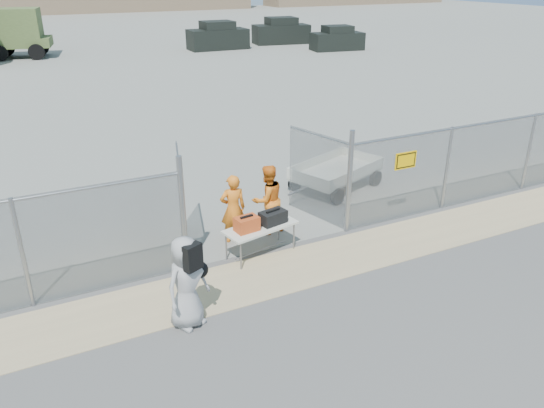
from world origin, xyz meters
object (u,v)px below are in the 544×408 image
utility_trailer (336,174)px  folding_table (261,240)px  security_worker_right (268,199)px  security_worker_left (233,209)px  visitor (187,282)px

utility_trailer → folding_table: bearing=-165.1°
folding_table → security_worker_right: bearing=44.1°
security_worker_left → visitor: (-1.92, -2.56, 0.04)m
folding_table → security_worker_right: (0.62, 0.92, 0.50)m
folding_table → visitor: 2.84m
security_worker_left → security_worker_right: bearing=-166.5°
folding_table → security_worker_left: bearing=96.7°
security_worker_left → security_worker_right: security_worker_right is taller
security_worker_left → utility_trailer: 4.27m
folding_table → utility_trailer: size_ratio=0.48×
security_worker_left → utility_trailer: size_ratio=0.48×
folding_table → security_worker_left: 1.01m
security_worker_left → folding_table: bearing=117.3°
security_worker_left → security_worker_right: (0.91, 0.08, 0.03)m
visitor → security_worker_right: bearing=19.1°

